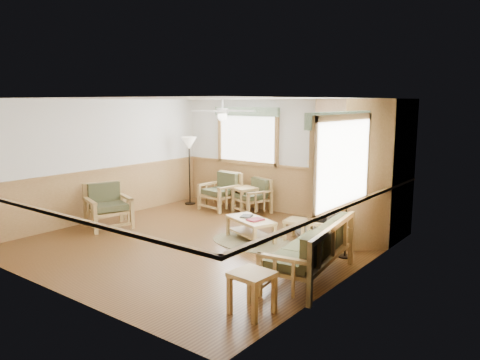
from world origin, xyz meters
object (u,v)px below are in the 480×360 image
Objects in this scene: coffee_table at (251,229)px; floor_lamp_left at (190,171)px; end_table_sofa at (252,293)px; sofa at (309,250)px; floor_lamp_right at (346,215)px; armchair_left at (108,206)px; end_table_chairs at (244,199)px; armchair_back_left at (220,191)px; footstool at (298,230)px; armchair_back_right at (252,196)px.

floor_lamp_left is (-3.14, 1.62, 0.67)m from coffee_table.
sofa is at bearing 90.00° from end_table_sofa.
sofa is 1.30× the size of floor_lamp_right.
armchair_left reaches higher than end_table_chairs.
coffee_table is 3.60m from floor_lamp_left.
floor_lamp_right is (0.00, 1.26, 0.30)m from sofa.
coffee_table is 1.77× the size of end_table_chairs.
floor_lamp_left is 5.25m from floor_lamp_right.
floor_lamp_left reaches higher than armchair_back_left.
armchair_back_left is at bearing 1.38° from floor_lamp_left.
footstool is at bearing -15.37° from floor_lamp_left.
footstool is at bearing -29.69° from end_table_chairs.
end_table_sofa is (3.43, -4.41, -0.02)m from end_table_chairs.
sofa is 2.04m from footstool.
floor_lamp_left is 1.18× the size of floor_lamp_right.
floor_lamp_right is at bearing -13.03° from armchair_back_left.
floor_lamp_left reaches higher than sofa.
floor_lamp_left is (-1.01, -0.02, 0.43)m from armchair_back_left.
armchair_back_right is 1.77× the size of footstool.
floor_lamp_left reaches higher than floor_lamp_right.
armchair_back_left is (-4.03, 2.74, 0.01)m from sofa.
armchair_back_right is 3.64m from floor_lamp_right.
armchair_back_left is 1.53× the size of end_table_chairs.
armchair_left is 1.58× the size of end_table_chairs.
sofa is 4.35m from armchair_back_right.
armchair_back_right is 2.42m from footstool.
floor_lamp_right is at bearing -54.84° from armchair_left.
floor_lamp_left is at bearing 163.84° from floor_lamp_right.
armchair_back_left is at bearing 133.79° from end_table_sofa.
armchair_back_left is 1.97× the size of footstool.
coffee_table reaches higher than footstool.
floor_lamp_right is at bearing 25.95° from coffee_table.
armchair_left is at bearing -97.88° from sofa.
floor_lamp_left reaches higher than armchair_left.
footstool is (2.26, -1.29, -0.10)m from end_table_chairs.
sofa is at bearing -28.34° from floor_lamp_left.
sofa is 1.10× the size of floor_lamp_left.
armchair_back_left is at bearing -161.29° from end_table_chairs.
floor_lamp_right reaches higher than footstool.
armchair_back_right is (0.82, 0.20, -0.05)m from armchair_back_left.
footstool is 0.31× the size of floor_lamp_right.
armchair_left is 3.27m from end_table_chairs.
end_table_chairs is at bearing -138.76° from sofa.
sofa reaches higher than footstool.
armchair_back_right reaches higher than end_table_sofa.
floor_lamp_right is at bearing -16.16° from floor_lamp_left.
armchair_back_left is 1.11× the size of armchair_back_right.
armchair_back_right is at bearing 147.68° from footstool.
coffee_table is (-1.90, 1.10, -0.24)m from sofa.
armchair_back_right is at bearing 21.03° from armchair_back_left.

